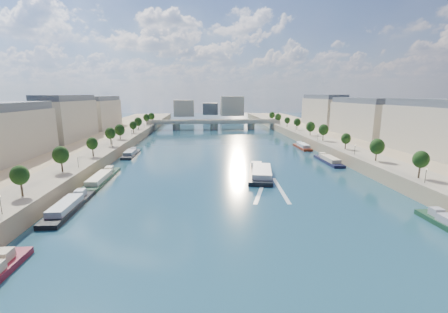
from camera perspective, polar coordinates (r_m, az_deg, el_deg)
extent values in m
plane|color=#0B2334|center=(135.87, 0.26, -0.83)|extent=(700.00, 700.00, 0.00)
cube|color=#9E8460|center=(148.32, -28.68, -0.24)|extent=(44.00, 520.00, 5.00)
cube|color=#9E8460|center=(158.14, 27.26, 0.57)|extent=(44.00, 520.00, 5.00)
cube|color=gray|center=(142.28, -23.28, 0.84)|extent=(14.00, 520.00, 0.10)
cube|color=gray|center=(150.42, 22.47, 1.46)|extent=(14.00, 520.00, 0.10)
cylinder|color=#382B1E|center=(89.49, -34.07, -5.08)|extent=(0.50, 0.50, 3.82)
ellipsoid|color=black|center=(88.64, -34.33, -2.85)|extent=(4.80, 4.80, 5.52)
cylinder|color=#382B1E|center=(110.20, -28.00, -1.57)|extent=(0.50, 0.50, 3.82)
ellipsoid|color=black|center=(109.51, -28.18, 0.26)|extent=(4.80, 4.80, 5.52)
cylinder|color=#382B1E|center=(132.02, -23.90, 0.82)|extent=(0.50, 0.50, 3.82)
ellipsoid|color=black|center=(131.45, -24.03, 2.36)|extent=(4.80, 4.80, 5.52)
cylinder|color=#382B1E|center=(154.50, -20.98, 2.53)|extent=(0.50, 0.50, 3.82)
ellipsoid|color=black|center=(154.01, -21.08, 3.85)|extent=(4.80, 4.80, 5.52)
cylinder|color=#382B1E|center=(177.37, -18.80, 3.79)|extent=(0.50, 0.50, 3.82)
ellipsoid|color=black|center=(176.94, -18.88, 4.94)|extent=(4.80, 4.80, 5.52)
cylinder|color=#382B1E|center=(200.51, -17.12, 4.76)|extent=(0.50, 0.50, 3.82)
ellipsoid|color=black|center=(200.13, -17.18, 5.78)|extent=(4.80, 4.80, 5.52)
cylinder|color=#382B1E|center=(223.83, -15.79, 5.53)|extent=(0.50, 0.50, 3.82)
ellipsoid|color=black|center=(223.49, -15.84, 6.44)|extent=(4.80, 4.80, 5.52)
cylinder|color=#382B1E|center=(247.28, -14.70, 6.15)|extent=(0.50, 0.50, 3.82)
ellipsoid|color=black|center=(246.97, -14.74, 6.97)|extent=(4.80, 4.80, 5.52)
cylinder|color=#382B1E|center=(270.82, -13.80, 6.66)|extent=(0.50, 0.50, 3.82)
ellipsoid|color=black|center=(270.54, -13.84, 7.41)|extent=(4.80, 4.80, 5.52)
cylinder|color=#382B1E|center=(107.50, 33.43, -2.46)|extent=(0.50, 0.50, 3.82)
ellipsoid|color=black|center=(106.79, 33.65, -0.59)|extent=(4.80, 4.80, 5.52)
cylinder|color=#382B1E|center=(126.79, 26.92, 0.13)|extent=(0.50, 0.50, 3.82)
ellipsoid|color=black|center=(126.19, 27.07, 1.73)|extent=(4.80, 4.80, 5.52)
cylinder|color=#382B1E|center=(147.47, 22.17, 2.03)|extent=(0.50, 0.50, 3.82)
ellipsoid|color=black|center=(146.95, 22.28, 3.41)|extent=(4.80, 4.80, 5.52)
cylinder|color=#382B1E|center=(169.03, 18.61, 3.44)|extent=(0.50, 0.50, 3.82)
ellipsoid|color=black|center=(168.58, 18.69, 4.64)|extent=(4.80, 4.80, 5.52)
cylinder|color=#382B1E|center=(191.17, 15.85, 4.51)|extent=(0.50, 0.50, 3.82)
ellipsoid|color=black|center=(190.77, 15.91, 5.58)|extent=(4.80, 4.80, 5.52)
cylinder|color=#382B1E|center=(213.71, 13.67, 5.36)|extent=(0.50, 0.50, 3.82)
ellipsoid|color=black|center=(213.35, 13.72, 6.32)|extent=(4.80, 4.80, 5.52)
cylinder|color=#382B1E|center=(236.54, 11.90, 6.04)|extent=(0.50, 0.50, 3.82)
ellipsoid|color=black|center=(236.22, 11.94, 6.90)|extent=(4.80, 4.80, 5.52)
cylinder|color=#382B1E|center=(259.58, 10.44, 6.59)|extent=(0.50, 0.50, 3.82)
ellipsoid|color=black|center=(259.29, 10.47, 7.38)|extent=(4.80, 4.80, 5.52)
cylinder|color=#382B1E|center=(282.78, 9.21, 7.05)|extent=(0.50, 0.50, 3.82)
ellipsoid|color=black|center=(282.51, 9.24, 7.77)|extent=(4.80, 4.80, 5.52)
cylinder|color=black|center=(78.44, -36.77, -7.52)|extent=(0.14, 0.14, 4.00)
cylinder|color=black|center=(112.80, -26.04, -1.05)|extent=(0.14, 0.14, 4.00)
sphere|color=#FFE5B2|center=(112.39, -26.14, -0.01)|extent=(0.36, 0.36, 0.36)
cylinder|color=black|center=(149.99, -20.50, 2.34)|extent=(0.14, 0.14, 4.00)
sphere|color=#FFE5B2|center=(149.68, -20.56, 3.13)|extent=(0.36, 0.36, 0.36)
cylinder|color=black|center=(188.33, -17.17, 4.36)|extent=(0.14, 0.14, 4.00)
sphere|color=#FFE5B2|center=(188.08, -17.21, 4.99)|extent=(0.36, 0.36, 0.36)
cylinder|color=black|center=(227.24, -14.97, 5.68)|extent=(0.14, 0.14, 4.00)
sphere|color=#FFE5B2|center=(227.04, -15.00, 6.21)|extent=(0.36, 0.36, 0.36)
cylinder|color=black|center=(102.15, 34.01, -3.14)|extent=(0.14, 0.14, 4.00)
sphere|color=#FFE5B2|center=(101.70, 34.15, -1.99)|extent=(0.36, 0.36, 0.36)
cylinder|color=black|center=(134.93, 23.64, 1.10)|extent=(0.14, 0.14, 4.00)
sphere|color=#FFE5B2|center=(134.59, 23.71, 1.98)|extent=(0.36, 0.36, 0.36)
cylinder|color=black|center=(170.82, 17.45, 3.62)|extent=(0.14, 0.14, 4.00)
sphere|color=#FFE5B2|center=(170.55, 17.49, 4.32)|extent=(0.36, 0.36, 0.36)
cylinder|color=black|center=(208.21, 13.43, 5.23)|extent=(0.14, 0.14, 4.00)
sphere|color=#FFE5B2|center=(207.99, 13.46, 5.80)|extent=(0.36, 0.36, 0.36)
cylinder|color=black|center=(246.42, 10.63, 6.33)|extent=(0.14, 0.14, 4.00)
sphere|color=#FFE5B2|center=(246.23, 10.65, 6.82)|extent=(0.36, 0.36, 0.36)
cube|color=#B9A68E|center=(189.10, -27.62, 6.01)|extent=(16.00, 52.00, 20.00)
cube|color=#474C54|center=(188.54, -27.96, 9.51)|extent=(14.72, 50.44, 3.20)
cube|color=#B9A68E|center=(243.33, -22.28, 7.48)|extent=(16.00, 52.00, 20.00)
cube|color=#474C54|center=(242.89, -22.50, 10.20)|extent=(14.72, 50.44, 3.20)
cube|color=#B9A68E|center=(150.30, 35.30, 4.01)|extent=(16.00, 52.00, 20.00)
cube|color=#474C54|center=(149.60, 35.84, 8.40)|extent=(14.72, 50.44, 3.20)
cube|color=#B9A68E|center=(198.27, 24.71, 6.48)|extent=(16.00, 52.00, 20.00)
cube|color=#474C54|center=(197.74, 25.00, 9.83)|extent=(14.72, 50.44, 3.20)
cube|color=#B9A68E|center=(250.52, 18.33, 7.86)|extent=(16.00, 52.00, 20.00)
cube|color=#474C54|center=(250.10, 18.50, 10.51)|extent=(14.72, 50.44, 3.20)
cube|color=#B9A68E|center=(343.07, -7.61, 9.10)|extent=(22.00, 18.00, 18.00)
cube|color=#B9A68E|center=(354.20, 1.52, 9.61)|extent=(26.00, 20.00, 22.00)
cube|color=#474C54|center=(367.73, -2.65, 9.06)|extent=(18.00, 16.00, 14.00)
cube|color=#C1B79E|center=(257.37, -1.92, 6.57)|extent=(112.00, 11.00, 2.20)
cube|color=#C1B79E|center=(252.26, -1.88, 6.81)|extent=(112.00, 0.80, 0.90)
cube|color=#C1B79E|center=(262.22, -1.97, 7.00)|extent=(112.00, 0.80, 0.90)
cylinder|color=#C1B79E|center=(258.43, -9.06, 5.63)|extent=(6.40, 6.40, 5.00)
cylinder|color=#C1B79E|center=(257.74, -1.91, 5.75)|extent=(6.40, 6.40, 5.00)
cylinder|color=#C1B79E|center=(261.00, 5.16, 5.79)|extent=(6.40, 6.40, 5.00)
cube|color=#C1B79E|center=(260.86, -13.46, 5.51)|extent=(6.00, 12.00, 5.00)
cube|color=#C1B79E|center=(264.99, 9.45, 5.77)|extent=(6.00, 12.00, 5.00)
cube|color=black|center=(112.42, 6.94, -3.41)|extent=(13.30, 29.46, 2.03)
cube|color=white|center=(109.77, 7.19, -2.75)|extent=(10.00, 19.40, 1.83)
cube|color=white|center=(120.07, 6.18, -1.46)|extent=(4.63, 4.11, 1.80)
cube|color=silver|center=(95.95, 7.00, -6.35)|extent=(9.08, 25.12, 0.04)
cube|color=silver|center=(97.38, 10.72, -6.19)|extent=(2.91, 26.02, 0.04)
cube|color=#BAA78B|center=(67.44, -36.43, -14.90)|extent=(2.50, 2.76, 1.80)
cube|color=black|center=(89.62, -27.33, -8.77)|extent=(5.00, 24.96, 1.80)
cube|color=silver|center=(87.35, -27.94, -8.17)|extent=(4.10, 13.73, 1.60)
cube|color=silver|center=(95.59, -25.71, -6.23)|extent=(2.50, 3.00, 1.80)
cube|color=#153620|center=(113.01, -22.22, -4.21)|extent=(5.00, 29.61, 1.80)
cube|color=beige|center=(110.41, -22.66, -3.69)|extent=(4.10, 16.28, 1.60)
cube|color=beige|center=(120.75, -21.02, -2.23)|extent=(2.50, 3.55, 1.80)
cube|color=#2A292C|center=(154.40, -17.29, 0.28)|extent=(5.00, 21.08, 1.80)
cube|color=gray|center=(152.47, -17.47, 0.78)|extent=(4.10, 11.59, 1.60)
cube|color=gray|center=(160.13, -16.83, 1.36)|extent=(2.50, 2.53, 1.80)
cube|color=#95939B|center=(89.11, 35.43, -8.57)|extent=(2.50, 2.42, 1.80)
cube|color=#171733|center=(140.85, 19.26, -0.93)|extent=(5.00, 22.99, 1.80)
cube|color=beige|center=(138.86, 19.61, -0.41)|extent=(4.10, 12.65, 1.60)
cube|color=beige|center=(146.69, 18.26, 0.35)|extent=(2.50, 2.76, 1.80)
cube|color=maroon|center=(172.95, 14.70, 1.63)|extent=(5.00, 19.67, 1.80)
cube|color=silver|center=(171.20, 14.89, 2.09)|extent=(4.10, 10.82, 1.60)
cube|color=silver|center=(178.16, 14.12, 2.53)|extent=(2.50, 2.36, 1.80)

